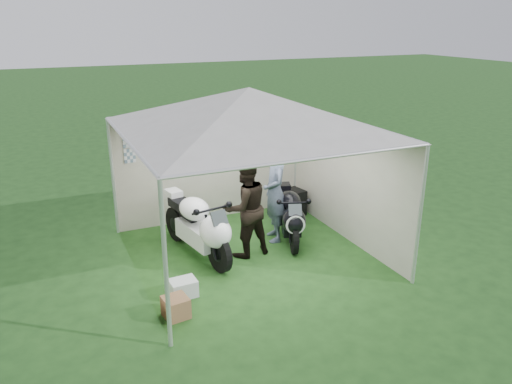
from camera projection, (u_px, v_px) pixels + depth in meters
ground at (250, 255)px, 9.02m from camera, size 80.00×80.00×0.00m
canopy_tent at (248, 113)px, 8.20m from camera, size 5.66×5.66×3.00m
motorcycle_white at (200, 225)px, 8.76m from camera, size 0.75×2.21×1.09m
motorcycle_black at (290, 214)px, 9.46m from camera, size 0.91×1.85×0.95m
paddock_stand at (284, 216)px, 10.42m from camera, size 0.47×0.38×0.30m
person_dark_jacket at (245, 208)px, 8.76m from camera, size 0.96×0.80×1.81m
person_blue_jacket at (275, 192)px, 9.37m from camera, size 0.61×0.79×1.92m
equipment_box at (291, 203)px, 10.77m from camera, size 0.62×0.53×0.56m
crate_0 at (183, 288)px, 7.66m from camera, size 0.41×0.33×0.27m
crate_1 at (176, 307)px, 7.12m from camera, size 0.38×0.38×0.30m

